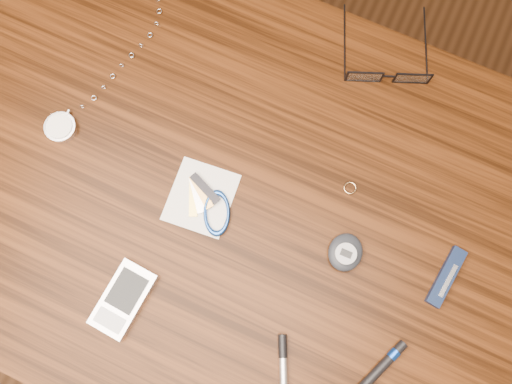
# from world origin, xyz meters

# --- Properties ---
(ground) EXTENTS (3.80, 3.80, 0.00)m
(ground) POSITION_xyz_m (0.00, 0.00, 0.00)
(ground) COLOR #472814
(ground) RESTS_ON ground
(desk) EXTENTS (1.00, 0.70, 0.75)m
(desk) POSITION_xyz_m (0.00, 0.00, 0.65)
(desk) COLOR #371908
(desk) RESTS_ON ground
(eyeglasses) EXTENTS (0.17, 0.17, 0.03)m
(eyeglasses) POSITION_xyz_m (0.14, 0.27, 0.76)
(eyeglasses) COLOR black
(eyeglasses) RESTS_ON desk
(gold_ring) EXTENTS (0.03, 0.03, 0.00)m
(gold_ring) POSITION_xyz_m (0.16, 0.08, 0.75)
(gold_ring) COLOR tan
(gold_ring) RESTS_ON desk
(pocket_watch) EXTENTS (0.08, 0.28, 0.01)m
(pocket_watch) POSITION_xyz_m (-0.27, -0.01, 0.76)
(pocket_watch) COLOR silver
(pocket_watch) RESTS_ON desk
(pda_phone) EXTENTS (0.06, 0.10, 0.02)m
(pda_phone) POSITION_xyz_m (-0.07, -0.20, 0.76)
(pda_phone) COLOR silver
(pda_phone) RESTS_ON desk
(pedometer) EXTENTS (0.05, 0.06, 0.02)m
(pedometer) POSITION_xyz_m (0.18, -0.01, 0.76)
(pedometer) COLOR black
(pedometer) RESTS_ON desk
(notepad_keys) EXTENTS (0.12, 0.11, 0.01)m
(notepad_keys) POSITION_xyz_m (-0.02, -0.03, 0.75)
(notepad_keys) COLOR silver
(notepad_keys) RESTS_ON desk
(pocket_knife) EXTENTS (0.03, 0.09, 0.01)m
(pocket_knife) POSITION_xyz_m (0.32, 0.02, 0.76)
(pocket_knife) COLOR black
(pocket_knife) RESTS_ON desk
(silver_pen) EXTENTS (0.07, 0.13, 0.01)m
(silver_pen) POSITION_xyz_m (0.17, -0.20, 0.76)
(silver_pen) COLOR silver
(silver_pen) RESTS_ON desk
(black_blue_pen) EXTENTS (0.05, 0.09, 0.01)m
(black_blue_pen) POSITION_xyz_m (0.29, -0.13, 0.76)
(black_blue_pen) COLOR black
(black_blue_pen) RESTS_ON desk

